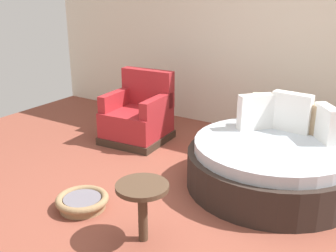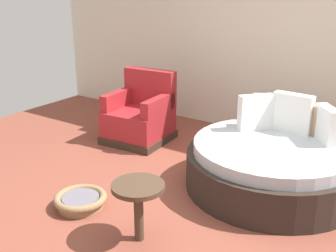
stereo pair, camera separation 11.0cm
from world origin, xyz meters
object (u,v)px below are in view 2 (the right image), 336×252
pet_basket (81,200)px  side_table (138,195)px  round_daybed (272,163)px  red_armchair (140,117)px

pet_basket → side_table: (0.79, -0.10, 0.35)m
round_daybed → side_table: round_daybed is taller
round_daybed → side_table: (-0.58, -1.53, 0.16)m
round_daybed → side_table: 1.65m
red_armchair → side_table: 2.35m
pet_basket → side_table: 0.87m
round_daybed → pet_basket: bearing=-133.7°
red_armchair → pet_basket: 1.89m
round_daybed → red_armchair: red_armchair is taller
red_armchair → pet_basket: red_armchair is taller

